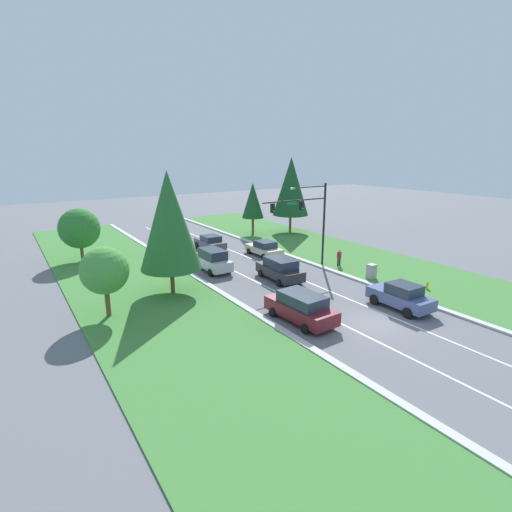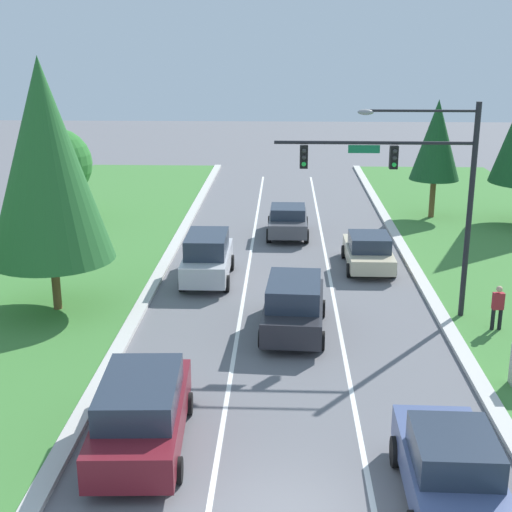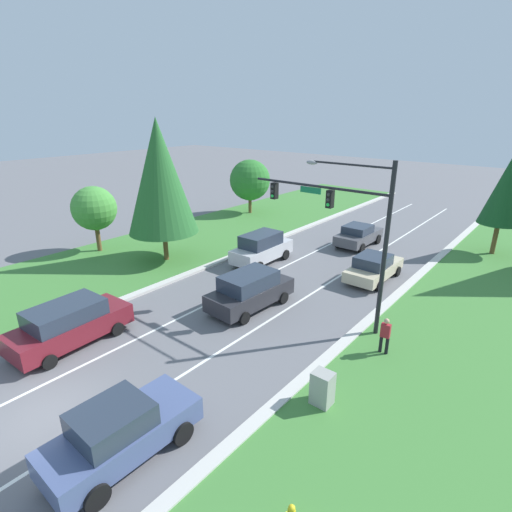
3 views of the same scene
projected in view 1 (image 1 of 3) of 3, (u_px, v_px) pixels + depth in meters
ground_plane at (374, 323)px, 25.47m from camera, size 160.00×160.00×0.00m
curb_strip_right at (428, 304)px, 28.41m from camera, size 0.50×90.00×0.15m
curb_strip_left at (305, 345)px, 22.50m from camera, size 0.50×90.00×0.15m
grass_verge_right at (469, 291)px, 31.16m from camera, size 10.00×90.00×0.08m
grass_verge_left at (223, 372)px, 19.77m from camera, size 10.00×90.00×0.08m
lane_stripe_inner_left at (354, 330)px, 24.53m from camera, size 0.14×81.00×0.01m
lane_stripe_inner_right at (392, 317)px, 26.41m from camera, size 0.14×81.00×0.01m
traffic_signal_mast at (308, 213)px, 36.19m from camera, size 7.06×0.41×7.84m
slate_blue_sedan at (401, 296)px, 27.58m from camera, size 2.17×4.60×1.86m
burgundy_suv at (301, 307)px, 25.56m from camera, size 2.45×5.19×1.90m
charcoal_suv at (280, 269)px, 33.77m from camera, size 2.40×4.93×1.93m
champagne_sedan at (264, 248)px, 41.74m from camera, size 2.13×4.61×1.60m
silver_suv at (212, 260)px, 36.34m from camera, size 2.08×4.70×2.05m
graphite_sedan at (210, 242)px, 44.23m from camera, size 2.18×4.49×1.65m
utility_cabinet at (371, 272)px, 34.03m from camera, size 0.70×0.60×1.33m
pedestrian at (339, 257)px, 37.72m from camera, size 0.40×0.26×1.69m
fire_hydrant at (427, 286)px, 31.52m from camera, size 0.34×0.20×0.70m
conifer_near_right_tree at (253, 201)px, 51.13m from camera, size 2.80×2.80×6.76m
oak_near_left_tree at (79, 228)px, 38.97m from camera, size 3.93×3.93×5.29m
conifer_far_right_tree at (291, 186)px, 52.27m from camera, size 4.71×4.71×9.92m
oak_far_left_tree at (105, 271)px, 25.63m from camera, size 3.10×3.10×4.77m
conifer_mid_left_tree at (169, 221)px, 29.29m from camera, size 4.57×4.57×9.36m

